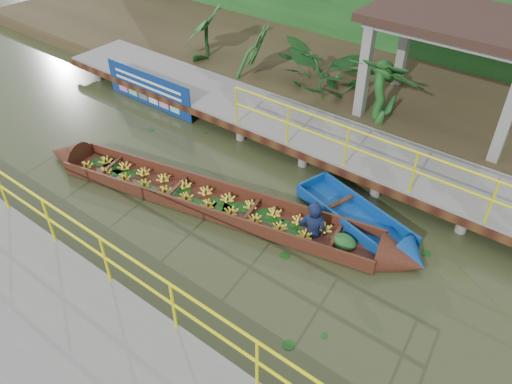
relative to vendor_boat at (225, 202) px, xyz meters
The scene contains 10 objects.
ground 0.68m from the vendor_boat, 163.81° to the right, with size 80.00×80.00×0.00m, color #2D341A.
land_strip 7.35m from the vendor_boat, 94.83° to the left, with size 30.00×8.00×0.45m, color #322519.
far_dock 3.31m from the vendor_boat, 100.45° to the left, with size 16.00×2.06×1.66m.
near_dock 4.39m from the vendor_boat, 85.02° to the right, with size 18.00×2.40×1.73m.
pavilion 7.06m from the vendor_boat, 68.74° to the left, with size 4.40×3.00×3.00m.
foliage_backdrop 10.00m from the vendor_boat, 93.60° to the left, with size 30.00×0.80×4.00m, color #144017.
vendor_boat is the anchor object (origin of this frame).
moored_blue_boat 3.42m from the vendor_boat, 19.92° to the left, with size 3.40×1.71×0.79m.
blue_banner 5.44m from the vendor_boat, 154.93° to the left, with size 3.39×0.04×1.06m.
tropical_plants 5.29m from the vendor_boat, 80.45° to the left, with size 14.28×1.28×1.60m.
Camera 1 is at (6.38, -6.14, 7.15)m, focal length 35.00 mm.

